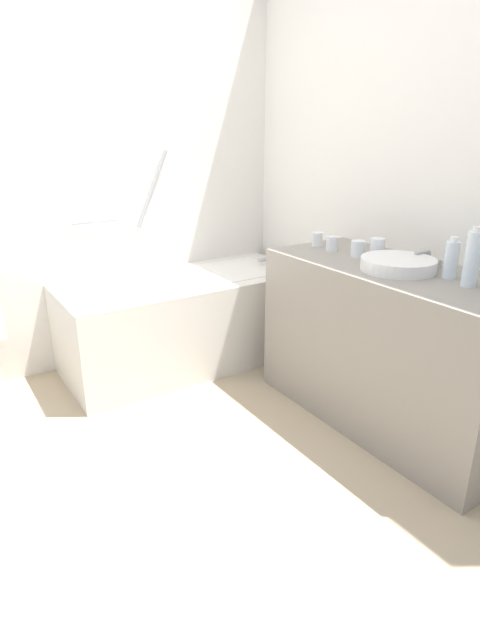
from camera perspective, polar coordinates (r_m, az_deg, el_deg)
The scene contains 13 objects.
ground_plane at distance 2.38m, azimuth -10.80°, elevation -17.38°, with size 4.15×4.15×0.00m, color tan.
wall_back_tiled at distance 3.24m, azimuth -22.25°, elevation 15.85°, with size 3.55×0.10×2.53m, color white.
wall_right_mirror at distance 2.88m, azimuth 19.87°, elevation 15.72°, with size 0.10×3.09×2.53m, color white.
bathtub at distance 3.31m, azimuth -6.03°, elevation 0.27°, with size 1.57×0.68×1.33m.
vanity_counter at distance 2.69m, azimuth 16.51°, elevation -2.96°, with size 0.58×1.38×0.83m, color gray.
sink_basin at distance 2.51m, azimuth 17.32°, elevation 5.99°, with size 0.35×0.35×0.06m, color white.
sink_faucet at distance 2.67m, azimuth 20.20°, elevation 6.53°, with size 0.11×0.15×0.07m.
water_bottle_0 at distance 2.44m, azimuth 22.64°, elevation 6.30°, with size 0.06×0.06×0.19m.
water_bottle_1 at distance 2.34m, azimuth 24.65°, elevation 6.27°, with size 0.06×0.06×0.25m.
drinking_glass_0 at distance 2.74m, azimuth 13.11°, elevation 7.80°, with size 0.07×0.07×0.08m, color white.
drinking_glass_1 at distance 2.72m, azimuth 15.07°, elevation 7.79°, with size 0.08×0.08×0.10m, color white.
drinking_glass_2 at distance 2.84m, azimuth 10.30°, elevation 8.44°, with size 0.06×0.06×0.08m, color white.
drinking_glass_3 at distance 2.95m, azimuth 8.64°, elevation 8.94°, with size 0.06×0.06×0.08m, color white.
Camera 1 is at (-0.63, -1.78, 1.46)m, focal length 28.50 mm.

